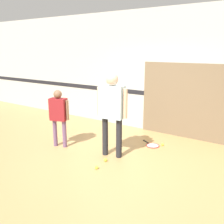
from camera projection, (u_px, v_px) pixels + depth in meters
name	position (u px, v px, depth m)	size (l,w,h in m)	color
ground_plane	(111.00, 160.00, 5.06)	(16.00, 16.00, 0.00)	tan
wall_back	(159.00, 73.00, 6.48)	(16.00, 0.07, 3.20)	beige
wall_panel	(194.00, 102.00, 6.07)	(2.68, 0.05, 1.87)	#756047
person_instructor	(112.00, 106.00, 5.03)	(0.65, 0.34, 1.74)	#232328
person_student_left	(59.00, 112.00, 5.60)	(0.48, 0.30, 1.32)	#6B4C70
racket_spare_on_floor	(152.00, 145.00, 5.83)	(0.56, 0.43, 0.03)	red
tennis_ball_near_instructor	(105.00, 160.00, 5.01)	(0.07, 0.07, 0.07)	#CCE038
tennis_ball_by_spare_racket	(162.00, 144.00, 5.82)	(0.07, 0.07, 0.07)	#CCE038
tennis_ball_stray_left	(97.00, 167.00, 4.69)	(0.07, 0.07, 0.07)	#CCE038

